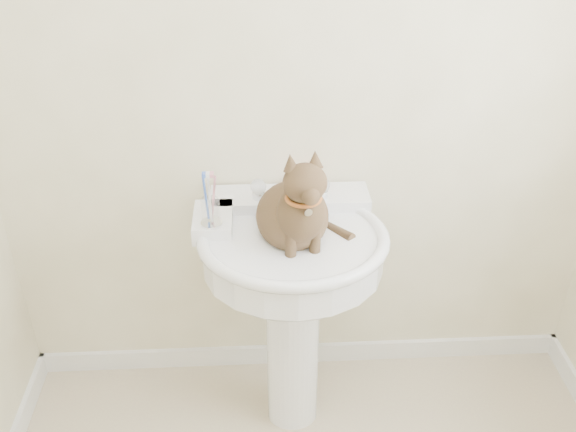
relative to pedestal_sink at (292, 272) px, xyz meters
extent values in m
cube|color=white|center=(0.06, 0.28, -0.65)|extent=(2.20, 0.02, 0.09)
cylinder|color=white|center=(0.00, -0.01, -0.36)|extent=(0.19, 0.19, 0.67)
cylinder|color=white|center=(0.00, -0.01, 0.08)|extent=(0.59, 0.59, 0.13)
ellipsoid|color=white|center=(0.00, -0.01, 0.02)|extent=(0.55, 0.48, 0.21)
torus|color=white|center=(0.00, -0.01, 0.14)|extent=(0.63, 0.63, 0.04)
cube|color=white|center=(0.00, 0.20, 0.16)|extent=(0.55, 0.15, 0.06)
cube|color=white|center=(-0.26, 0.08, 0.16)|extent=(0.13, 0.20, 0.06)
cylinder|color=silver|center=(0.00, 0.16, 0.21)|extent=(0.05, 0.05, 0.05)
cylinder|color=silver|center=(0.00, 0.11, 0.24)|extent=(0.04, 0.04, 0.14)
sphere|color=white|center=(-0.11, 0.18, 0.23)|extent=(0.06, 0.06, 0.06)
sphere|color=white|center=(0.11, 0.18, 0.23)|extent=(0.06, 0.06, 0.06)
cube|color=#FF4E33|center=(0.06, 0.25, 0.20)|extent=(0.10, 0.08, 0.03)
cylinder|color=silver|center=(-0.26, 0.02, 0.19)|extent=(0.07, 0.07, 0.01)
cylinder|color=white|center=(-0.26, 0.02, 0.24)|extent=(0.06, 0.06, 0.09)
cylinder|color=blue|center=(-0.27, 0.02, 0.29)|extent=(0.01, 0.01, 0.17)
cylinder|color=white|center=(-0.26, 0.02, 0.29)|extent=(0.01, 0.01, 0.17)
cylinder|color=#D27F93|center=(-0.25, 0.02, 0.29)|extent=(0.01, 0.01, 0.17)
ellipsoid|color=#47351E|center=(0.01, 0.02, 0.21)|extent=(0.24, 0.27, 0.21)
ellipsoid|color=#47351E|center=(0.01, -0.08, 0.28)|extent=(0.15, 0.14, 0.19)
ellipsoid|color=#47351E|center=(0.01, -0.11, 0.40)|extent=(0.13, 0.12, 0.12)
cone|color=#47351E|center=(-0.03, -0.09, 0.47)|extent=(0.05, 0.05, 0.05)
cone|color=#47351E|center=(0.04, -0.09, 0.47)|extent=(0.05, 0.05, 0.05)
cylinder|color=#47351E|center=(0.13, 0.04, 0.14)|extent=(0.03, 0.03, 0.25)
torus|color=brown|center=(0.01, -0.10, 0.35)|extent=(0.11, 0.11, 0.01)
camera|label=1|loc=(-0.11, -1.72, 1.31)|focal=40.00mm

